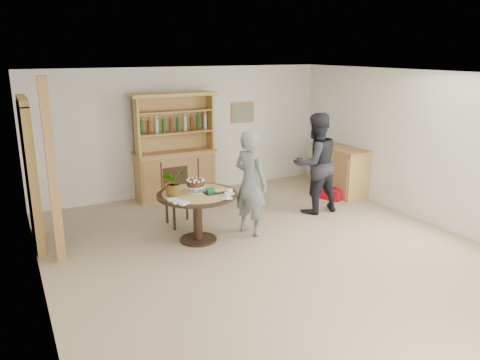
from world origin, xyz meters
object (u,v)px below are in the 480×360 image
object	(u,v)px
adult_person	(315,163)
red_suitcase	(336,192)
dining_chair	(178,193)
dining_table	(197,203)
sideboard	(340,170)
hutch	(175,163)
teen_boy	(251,183)

from	to	relation	value
adult_person	red_suitcase	distance (m)	1.29
dining_chair	adult_person	bearing A→B (deg)	-13.53
dining_table	red_suitcase	xyz separation A→B (m)	(3.25, 0.79, -0.50)
adult_person	sideboard	bearing A→B (deg)	-147.45
dining_chair	adult_person	xyz separation A→B (m)	(2.35, -0.54, 0.35)
hutch	dining_table	world-z (taller)	hutch
dining_table	teen_boy	world-z (taller)	teen_boy
hutch	dining_chair	distance (m)	1.49
sideboard	teen_boy	distance (m)	2.88
sideboard	teen_boy	bearing A→B (deg)	-157.38
sideboard	adult_person	distance (m)	1.40
teen_boy	red_suitcase	distance (m)	2.66
teen_boy	hutch	bearing A→B (deg)	-10.62
sideboard	dining_table	xyz separation A→B (m)	(-3.49, -1.00, 0.13)
dining_chair	sideboard	bearing A→B (deg)	2.21
red_suitcase	hutch	bearing A→B (deg)	128.21
dining_table	sideboard	bearing A→B (deg)	15.99
dining_chair	adult_person	distance (m)	2.44
adult_person	red_suitcase	bearing A→B (deg)	-150.43
dining_table	red_suitcase	bearing A→B (deg)	13.61
dining_table	dining_chair	world-z (taller)	dining_chair
dining_table	dining_chair	size ratio (longest dim) A/B	1.27
dining_table	dining_chair	xyz separation A→B (m)	(-0.00, 0.83, -0.07)
dining_table	teen_boy	xyz separation A→B (m)	(0.85, -0.10, 0.22)
sideboard	dining_chair	world-z (taller)	dining_chair
hutch	dining_chair	world-z (taller)	hutch
sideboard	dining_chair	distance (m)	3.49
sideboard	dining_chair	xyz separation A→B (m)	(-3.49, -0.17, 0.06)
dining_table	adult_person	bearing A→B (deg)	6.98
hutch	sideboard	size ratio (longest dim) A/B	1.62
teen_boy	red_suitcase	size ratio (longest dim) A/B	2.33
dining_chair	red_suitcase	bearing A→B (deg)	-1.34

